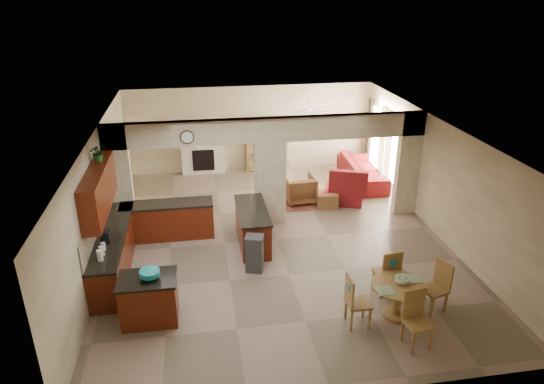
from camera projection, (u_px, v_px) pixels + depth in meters
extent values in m
plane|color=#88715E|center=(276.00, 239.00, 11.91)|extent=(10.00, 10.00, 0.00)
plane|color=white|center=(277.00, 129.00, 10.80)|extent=(10.00, 10.00, 0.00)
plane|color=beige|center=(251.00, 129.00, 15.88)|extent=(8.00, 0.00, 8.00)
plane|color=beige|center=(337.00, 322.00, 6.82)|extent=(8.00, 0.00, 8.00)
plane|color=beige|center=(99.00, 198.00, 10.76)|extent=(0.00, 10.00, 10.00)
plane|color=beige|center=(436.00, 177.00, 11.95)|extent=(0.00, 10.00, 10.00)
cube|color=beige|center=(119.00, 181.00, 11.71)|extent=(0.60, 0.25, 2.80)
cube|color=beige|center=(270.00, 183.00, 12.38)|extent=(0.80, 0.25, 2.20)
cube|color=beige|center=(408.00, 164.00, 12.81)|extent=(0.60, 0.25, 2.80)
cube|color=beige|center=(270.00, 130.00, 11.82)|extent=(8.00, 0.25, 0.60)
cube|color=#491D08|center=(114.00, 253.00, 10.46)|extent=(0.60, 3.20, 0.86)
cube|color=black|center=(111.00, 234.00, 10.28)|extent=(0.62, 3.22, 0.05)
cube|color=tan|center=(96.00, 222.00, 10.12)|extent=(0.02, 3.20, 0.55)
cube|color=#491D08|center=(168.00, 221.00, 11.87)|extent=(2.20, 0.60, 0.86)
cube|color=black|center=(167.00, 204.00, 11.69)|extent=(2.22, 0.62, 0.05)
cube|color=#491D08|center=(99.00, 190.00, 9.85)|extent=(0.35, 2.40, 0.90)
cube|color=#491D08|center=(252.00, 227.00, 11.56)|extent=(0.65, 1.80, 0.86)
cube|color=black|center=(252.00, 210.00, 11.38)|extent=(0.70, 1.85, 0.05)
cube|color=silver|center=(257.00, 245.00, 10.79)|extent=(0.58, 0.04, 0.70)
cylinder|color=#452E17|center=(187.00, 137.00, 11.41)|extent=(0.34, 0.03, 0.34)
cube|color=brown|center=(305.00, 201.00, 13.99)|extent=(1.60, 1.30, 0.01)
cube|color=beige|center=(203.00, 157.00, 15.84)|extent=(1.40, 0.28, 1.10)
cube|color=black|center=(203.00, 160.00, 15.73)|extent=(0.70, 0.04, 0.70)
cube|color=beige|center=(202.00, 140.00, 15.58)|extent=(1.60, 0.35, 0.10)
cube|color=olive|center=(262.00, 144.00, 15.97)|extent=(1.00, 0.32, 1.80)
cube|color=white|center=(397.00, 155.00, 14.10)|extent=(0.02, 0.90, 1.90)
cube|color=white|center=(376.00, 138.00, 15.64)|extent=(0.02, 0.90, 1.90)
cube|color=white|center=(386.00, 150.00, 14.93)|extent=(0.02, 0.70, 2.10)
cube|color=#391D16|center=(404.00, 161.00, 13.55)|extent=(0.10, 0.28, 2.30)
cube|color=#391D16|center=(388.00, 148.00, 14.64)|extent=(0.10, 0.28, 2.30)
cube|color=#391D16|center=(382.00, 143.00, 15.09)|extent=(0.10, 0.28, 2.30)
cube|color=#391D16|center=(369.00, 133.00, 16.18)|extent=(0.10, 0.28, 2.30)
cylinder|color=white|center=(311.00, 106.00, 13.83)|extent=(1.00, 1.00, 0.10)
cube|color=#491D08|center=(149.00, 300.00, 8.89)|extent=(1.01, 0.71, 0.86)
cube|color=black|center=(147.00, 279.00, 8.71)|extent=(1.06, 0.76, 0.05)
cylinder|color=teal|center=(150.00, 275.00, 8.65)|extent=(0.36, 0.36, 0.17)
cube|color=#303033|center=(255.00, 255.00, 10.47)|extent=(0.43, 0.39, 0.77)
cylinder|color=olive|center=(398.00, 285.00, 8.93)|extent=(1.00, 1.00, 0.04)
cylinder|color=olive|center=(397.00, 300.00, 9.06)|extent=(0.15, 0.15, 0.64)
cylinder|color=olive|center=(395.00, 314.00, 9.18)|extent=(0.51, 0.51, 0.05)
cylinder|color=#76B126|center=(402.00, 280.00, 8.93)|extent=(0.27, 0.27, 0.14)
imported|color=maroon|center=(362.00, 171.00, 15.21)|extent=(2.64, 1.15, 0.76)
cube|color=maroon|center=(343.00, 194.00, 13.90)|extent=(1.29, 1.17, 0.43)
imported|color=maroon|center=(300.00, 189.00, 13.83)|extent=(0.88, 0.91, 0.78)
cube|color=maroon|center=(327.00, 199.00, 13.60)|extent=(0.65, 0.65, 0.41)
imported|color=#1D4412|center=(98.00, 152.00, 10.05)|extent=(0.42, 0.39, 0.38)
cube|color=olive|center=(386.00, 273.00, 9.69)|extent=(0.47, 0.47, 0.05)
cube|color=olive|center=(388.00, 277.00, 9.98)|extent=(0.04, 0.04, 0.44)
cube|color=olive|center=(373.00, 280.00, 9.89)|extent=(0.04, 0.04, 0.44)
cube|color=olive|center=(397.00, 286.00, 9.68)|extent=(0.04, 0.04, 0.44)
cube|color=olive|center=(381.00, 289.00, 9.59)|extent=(0.04, 0.04, 0.44)
cube|color=olive|center=(392.00, 265.00, 9.41)|extent=(0.42, 0.10, 0.55)
cube|color=teal|center=(393.00, 263.00, 9.36)|extent=(0.14, 0.03, 0.14)
cube|color=olive|center=(434.00, 290.00, 9.16)|extent=(0.53, 0.53, 0.05)
cube|color=olive|center=(419.00, 298.00, 9.32)|extent=(0.04, 0.04, 0.44)
cube|color=olive|center=(432.00, 307.00, 9.04)|extent=(0.04, 0.04, 0.44)
cube|color=olive|center=(433.00, 293.00, 9.46)|extent=(0.04, 0.04, 0.44)
cube|color=olive|center=(446.00, 302.00, 9.18)|extent=(0.04, 0.04, 0.44)
cube|color=olive|center=(444.00, 274.00, 9.12)|extent=(0.16, 0.41, 0.55)
cube|color=teal|center=(445.00, 270.00, 9.10)|extent=(0.05, 0.14, 0.14)
cube|color=olive|center=(418.00, 324.00, 8.26)|extent=(0.47, 0.47, 0.05)
cube|color=olive|center=(413.00, 343.00, 8.15)|extent=(0.04, 0.04, 0.44)
cube|color=olive|center=(430.00, 339.00, 8.24)|extent=(0.04, 0.04, 0.44)
cube|color=olive|center=(402.00, 330.00, 8.45)|extent=(0.04, 0.04, 0.44)
cube|color=olive|center=(419.00, 326.00, 8.54)|extent=(0.04, 0.04, 0.44)
cube|color=olive|center=(414.00, 303.00, 8.30)|extent=(0.42, 0.09, 0.55)
cube|color=teal|center=(413.00, 298.00, 8.30)|extent=(0.14, 0.03, 0.14)
cube|color=olive|center=(358.00, 303.00, 8.78)|extent=(0.42, 0.42, 0.05)
cube|color=olive|center=(370.00, 318.00, 8.74)|extent=(0.04, 0.04, 0.44)
cube|color=olive|center=(363.00, 307.00, 9.05)|extent=(0.04, 0.04, 0.44)
cube|color=olive|center=(351.00, 320.00, 8.69)|extent=(0.04, 0.04, 0.44)
cube|color=olive|center=(346.00, 309.00, 9.00)|extent=(0.04, 0.04, 0.44)
cube|color=olive|center=(349.00, 290.00, 8.63)|extent=(0.04, 0.42, 0.55)
cube|color=teal|center=(348.00, 287.00, 8.60)|extent=(0.01, 0.14, 0.14)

